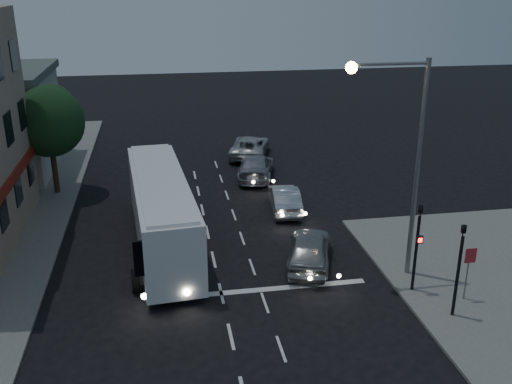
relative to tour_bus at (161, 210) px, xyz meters
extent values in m
plane|color=black|center=(2.19, -6.75, -1.88)|extent=(120.00, 120.00, 0.00)
cube|color=silver|center=(2.19, -7.75, -1.87)|extent=(0.12, 1.60, 0.01)
cube|color=silver|center=(2.19, -4.75, -1.87)|extent=(0.12, 1.60, 0.01)
cube|color=silver|center=(2.19, -1.75, -1.87)|extent=(0.12, 1.60, 0.01)
cube|color=silver|center=(2.19, 1.25, -1.87)|extent=(0.12, 1.60, 0.01)
cube|color=silver|center=(2.19, 4.25, -1.87)|extent=(0.12, 1.60, 0.01)
cube|color=silver|center=(2.19, 7.25, -1.87)|extent=(0.12, 1.60, 0.01)
cube|color=silver|center=(2.19, 10.25, -1.87)|extent=(0.12, 1.60, 0.01)
cube|color=silver|center=(3.79, -8.75, -1.87)|extent=(0.10, 1.50, 0.01)
cube|color=silver|center=(3.79, -5.75, -1.87)|extent=(0.10, 1.50, 0.01)
cube|color=silver|center=(3.79, -2.75, -1.87)|extent=(0.10, 1.50, 0.01)
cube|color=silver|center=(3.79, 0.25, -1.87)|extent=(0.10, 1.50, 0.01)
cube|color=silver|center=(3.79, 3.25, -1.87)|extent=(0.10, 1.50, 0.01)
cube|color=silver|center=(3.79, 6.25, -1.87)|extent=(0.10, 1.50, 0.01)
cube|color=silver|center=(3.79, 9.25, -1.87)|extent=(0.10, 1.50, 0.01)
cube|color=silver|center=(3.79, 12.25, -1.87)|extent=(0.10, 1.50, 0.01)
cube|color=silver|center=(4.19, -4.75, -1.87)|extent=(8.00, 0.35, 0.01)
cube|color=white|center=(0.00, 0.00, -0.04)|extent=(3.25, 11.44, 3.01)
cube|color=white|center=(0.00, 0.00, 1.51)|extent=(2.84, 11.03, 0.17)
cube|color=black|center=(0.00, -5.60, 0.43)|extent=(2.17, 0.29, 1.41)
cube|color=black|center=(1.19, 0.47, 0.57)|extent=(0.79, 9.38, 0.85)
cube|color=black|center=(-1.19, 0.47, 0.57)|extent=(0.79, 9.38, 0.85)
cube|color=red|center=(1.19, 0.94, -0.47)|extent=(0.44, 5.16, 1.32)
cube|color=red|center=(-1.19, 0.94, -0.47)|extent=(0.44, 5.16, 1.32)
cylinder|color=black|center=(-1.18, -3.95, -1.41)|extent=(0.40, 0.96, 0.94)
cylinder|color=black|center=(1.18, -3.95, -1.41)|extent=(0.40, 0.96, 0.94)
cylinder|color=black|center=(-1.18, 2.35, -1.41)|extent=(0.40, 0.96, 0.94)
cylinder|color=black|center=(1.18, 2.35, -1.41)|extent=(0.40, 0.96, 0.94)
cylinder|color=black|center=(-1.18, 3.95, -1.41)|extent=(0.40, 0.96, 0.94)
cylinder|color=black|center=(1.18, 3.95, -1.41)|extent=(0.40, 0.96, 0.94)
cylinder|color=#FFF2CC|center=(-0.80, -5.66, -1.17)|extent=(0.25, 0.07, 0.24)
cylinder|color=#FFF2CC|center=(0.80, -5.66, -1.17)|extent=(0.25, 0.07, 0.24)
imported|color=#A2A2A3|center=(6.31, -2.95, -1.11)|extent=(3.13, 4.84, 1.53)
imported|color=silver|center=(6.60, 3.41, -1.19)|extent=(1.82, 4.25, 1.36)
imported|color=#9D9CA7|center=(5.99, 9.09, -1.14)|extent=(3.18, 5.39, 1.46)
imported|color=silver|center=(6.37, 13.76, -1.15)|extent=(3.79, 5.69, 1.45)
cylinder|color=black|center=(9.79, -5.95, -0.16)|extent=(0.12, 0.12, 3.20)
imported|color=black|center=(9.79, -5.95, 1.89)|extent=(0.15, 0.18, 0.90)
cube|color=black|center=(9.79, -6.13, 0.54)|extent=(0.25, 0.12, 0.30)
cube|color=#FF0C0C|center=(9.79, -6.20, 0.54)|extent=(0.16, 0.02, 0.18)
cylinder|color=black|center=(10.49, -7.95, -0.16)|extent=(0.12, 0.12, 3.20)
imported|color=black|center=(10.49, -7.95, 1.89)|extent=(0.18, 0.15, 0.90)
cylinder|color=slate|center=(11.49, -6.95, -0.76)|extent=(0.06, 0.06, 2.00)
cube|color=#A31E27|center=(11.49, -7.02, 0.14)|extent=(0.45, 0.03, 0.60)
cylinder|color=slate|center=(10.19, -4.55, 2.74)|extent=(0.20, 0.20, 9.00)
cylinder|color=slate|center=(8.69, -4.55, 7.04)|extent=(3.00, 0.12, 0.12)
sphere|color=#FFBF59|center=(7.19, -4.55, 6.94)|extent=(0.44, 0.44, 0.44)
cube|color=maroon|center=(-6.76, 1.25, 1.24)|extent=(0.15, 12.00, 0.50)
cube|color=black|center=(-6.79, -0.25, 0.44)|extent=(0.06, 1.30, 1.50)
cube|color=black|center=(-6.79, 2.75, 0.44)|extent=(0.06, 1.30, 1.50)
cube|color=black|center=(-6.79, 5.75, 0.44)|extent=(0.06, 1.30, 1.50)
cube|color=black|center=(-6.79, 2.75, 3.44)|extent=(0.06, 1.30, 1.50)
cube|color=black|center=(-6.79, 5.75, 3.44)|extent=(0.06, 1.30, 1.50)
cube|color=black|center=(-6.79, 5.75, 6.44)|extent=(0.06, 1.30, 1.50)
cylinder|color=black|center=(-6.01, 8.25, -0.36)|extent=(0.32, 0.32, 2.80)
sphere|color=black|center=(-6.01, 8.25, 2.44)|extent=(4.00, 4.00, 4.00)
sphere|color=#1E491B|center=(-5.81, 8.85, 3.14)|extent=(2.60, 2.60, 2.60)
sphere|color=black|center=(-6.31, 7.65, 2.84)|extent=(2.40, 2.40, 2.40)
camera|label=1|loc=(0.15, -24.72, 9.97)|focal=40.00mm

